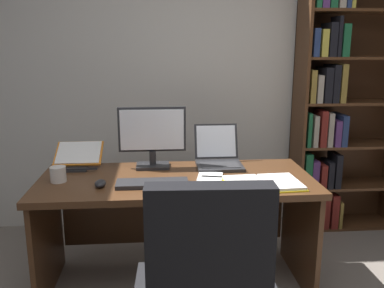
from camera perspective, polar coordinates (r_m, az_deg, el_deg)
wall_back at (r=3.50m, az=0.63°, el=11.27°), size 4.64×0.12×2.79m
desk at (r=2.70m, az=-2.24°, el=-8.15°), size 1.69×0.73×0.73m
bookshelf at (r=3.59m, az=19.49°, el=4.83°), size 0.89×0.33×2.16m
monitor at (r=2.73m, az=-5.54°, el=0.87°), size 0.45×0.16×0.41m
laptop at (r=2.81m, az=3.66°, el=-1.84°), size 0.30×0.35×0.26m
keyboard at (r=2.42m, az=-5.54°, el=-5.45°), size 0.42×0.15×0.02m
computer_mouse at (r=2.45m, az=-12.61°, el=-5.36°), size 0.06×0.10×0.04m
reading_stand_with_book at (r=2.88m, az=-15.47°, el=-1.56°), size 0.31×0.28×0.15m
open_binder at (r=2.45m, az=9.82°, el=-5.38°), size 0.46×0.32×0.02m
notepad at (r=2.54m, az=2.50°, el=-4.71°), size 0.19×0.24×0.01m
pen at (r=2.54m, az=2.95°, el=-4.51°), size 0.14×0.04×0.01m
coffee_mug at (r=2.59m, az=-18.08°, el=-4.01°), size 0.09×0.09×0.09m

